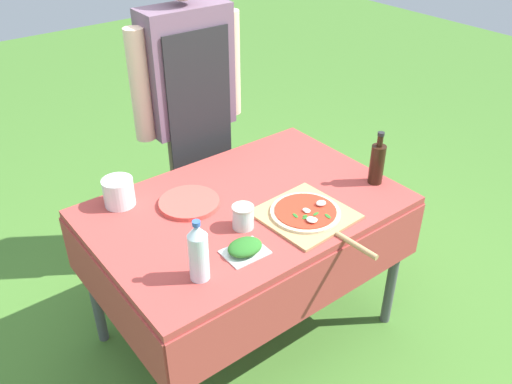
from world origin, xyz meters
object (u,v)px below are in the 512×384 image
at_px(prep_table, 246,221).
at_px(plate_stack, 189,203).
at_px(person_cook, 190,99).
at_px(mixing_tub, 119,192).
at_px(water_bottle, 198,252).
at_px(pizza_on_peel, 307,214).
at_px(oil_bottle, 377,163).
at_px(sauce_jar, 243,218).
at_px(herb_container, 245,248).

relative_size(prep_table, plate_stack, 5.01).
relative_size(person_cook, mixing_tub, 12.47).
relative_size(prep_table, water_bottle, 5.40).
relative_size(water_bottle, mixing_tub, 1.86).
xyz_separation_m(prep_table, plate_stack, (-0.20, 0.15, 0.10)).
relative_size(pizza_on_peel, oil_bottle, 2.21).
bearing_deg(pizza_on_peel, mixing_tub, 132.10).
bearing_deg(person_cook, sauce_jar, 72.81).
bearing_deg(sauce_jar, prep_table, 49.92).
height_order(prep_table, mixing_tub, mixing_tub).
bearing_deg(plate_stack, sauce_jar, -72.46).
height_order(pizza_on_peel, mixing_tub, mixing_tub).
relative_size(oil_bottle, mixing_tub, 1.91).
relative_size(herb_container, mixing_tub, 1.27).
height_order(prep_table, person_cook, person_cook).
xyz_separation_m(oil_bottle, mixing_tub, (-1.05, 0.58, -0.04)).
height_order(oil_bottle, sauce_jar, oil_bottle).
bearing_deg(prep_table, herb_container, -127.20).
height_order(oil_bottle, mixing_tub, oil_bottle).
bearing_deg(herb_container, sauce_jar, 55.68).
relative_size(oil_bottle, plate_stack, 0.95).
bearing_deg(herb_container, plate_stack, 88.89).
relative_size(mixing_tub, sauce_jar, 1.34).
relative_size(herb_container, plate_stack, 0.63).
height_order(prep_table, pizza_on_peel, pizza_on_peel).
distance_m(pizza_on_peel, mixing_tub, 0.84).
relative_size(herb_container, sauce_jar, 1.69).
xyz_separation_m(water_bottle, mixing_tub, (-0.02, 0.64, -0.06)).
relative_size(prep_table, oil_bottle, 5.25).
bearing_deg(mixing_tub, sauce_jar, -55.18).
relative_size(pizza_on_peel, water_bottle, 2.27).
bearing_deg(sauce_jar, mixing_tub, 124.82).
bearing_deg(sauce_jar, pizza_on_peel, -22.97).
xyz_separation_m(pizza_on_peel, herb_container, (-0.36, -0.03, 0.01)).
bearing_deg(herb_container, water_bottle, -176.90).
xyz_separation_m(prep_table, mixing_tub, (-0.45, 0.35, 0.16)).
xyz_separation_m(prep_table, person_cook, (0.17, 0.72, 0.31)).
bearing_deg(herb_container, person_cook, 69.05).
distance_m(prep_table, sauce_jar, 0.22).
height_order(prep_table, oil_bottle, oil_bottle).
height_order(oil_bottle, water_bottle, oil_bottle).
bearing_deg(plate_stack, prep_table, -36.71).
relative_size(water_bottle, sauce_jar, 2.49).
bearing_deg(mixing_tub, oil_bottle, -28.70).
xyz_separation_m(oil_bottle, water_bottle, (-1.04, -0.06, 0.02)).
xyz_separation_m(pizza_on_peel, sauce_jar, (-0.26, 0.11, 0.03)).
distance_m(prep_table, water_bottle, 0.56).
relative_size(pizza_on_peel, sauce_jar, 5.65).
height_order(water_bottle, sauce_jar, water_bottle).
xyz_separation_m(plate_stack, sauce_jar, (0.09, -0.29, 0.04)).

